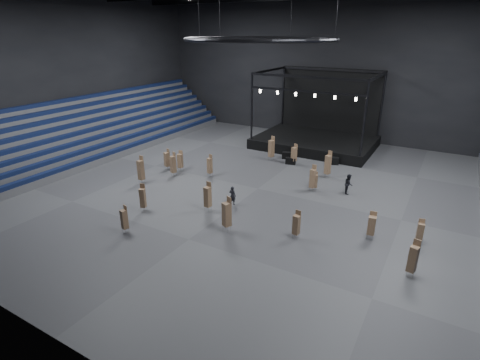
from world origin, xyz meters
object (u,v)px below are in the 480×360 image
Objects in this scene: chair_stack_0 at (315,181)px; crew_member at (349,184)px; chair_stack_14 at (227,214)px; chair_stack_15 at (420,231)px; chair_stack_10 at (296,224)px; chair_stack_13 at (143,197)px; flight_case_mid at (291,161)px; chair_stack_5 at (141,170)px; chair_stack_8 at (124,219)px; chair_stack_1 at (173,164)px; chair_stack_11 at (313,178)px; flight_case_right at (333,161)px; chair_stack_2 at (328,164)px; chair_stack_3 at (413,258)px; flight_case_left at (287,155)px; chair_stack_6 at (167,159)px; chair_stack_9 at (210,165)px; chair_stack_16 at (372,225)px; chair_stack_12 at (294,154)px; chair_stack_4 at (271,148)px; chair_stack_7 at (208,196)px; chair_stack_17 at (180,160)px; man_center at (232,196)px.

chair_stack_0 is 2.96m from crew_member.
chair_stack_14 is 13.32m from chair_stack_15.
chair_stack_10 is 0.92× the size of chair_stack_13.
crew_member is at bearing -32.24° from flight_case_mid.
chair_stack_8 is at bearing -51.14° from chair_stack_5.
chair_stack_11 reaches higher than chair_stack_1.
chair_stack_0 reaches higher than flight_case_right.
chair_stack_3 is (9.36, -13.30, -0.14)m from chair_stack_2.
flight_case_left is 0.62× the size of chair_stack_15.
chair_stack_11 is at bearing 98.74° from chair_stack_14.
chair_stack_9 is (4.93, 0.67, -0.03)m from chair_stack_6.
chair_stack_5 reaches higher than chair_stack_16.
chair_stack_12 is (-4.27, 6.04, -0.08)m from chair_stack_11.
chair_stack_2 is at bearing 4.22° from chair_stack_4.
chair_stack_7 is 1.17× the size of chair_stack_8.
chair_stack_6 is at bearing 152.60° from chair_stack_7.
chair_stack_6 is 1.06× the size of chair_stack_8.
chair_stack_2 reaches higher than chair_stack_12.
chair_stack_3 is 19.17m from chair_stack_8.
chair_stack_1 is 22.90m from chair_stack_15.
chair_stack_11 is at bearing -146.87° from chair_stack_0.
chair_stack_6 reaches higher than chair_stack_0.
chair_stack_2 reaches higher than chair_stack_17.
chair_stack_15 is at bearing 12.96° from chair_stack_16.
chair_stack_2 is 11.91m from chair_stack_16.
chair_stack_10 is at bearing -156.32° from chair_stack_16.
chair_stack_12 is 16.19m from chair_stack_14.
chair_stack_11 reaches higher than crew_member.
chair_stack_6 reaches higher than chair_stack_10.
chair_stack_6 is at bearing -161.62° from chair_stack_9.
chair_stack_8 is 0.94× the size of chair_stack_9.
chair_stack_9 is at bearing 44.64° from chair_stack_1.
flight_case_mid is 0.49× the size of chair_stack_17.
chair_stack_14 is (10.50, -6.76, 0.11)m from chair_stack_1.
chair_stack_13 is at bearing -42.77° from chair_stack_5.
chair_stack_17 reaches higher than chair_stack_8.
flight_case_mid is at bearing 147.04° from chair_stack_3.
chair_stack_0 is 0.79× the size of chair_stack_12.
chair_stack_16 is at bearing 7.45° from chair_stack_1.
flight_case_left is 0.53× the size of chair_stack_17.
chair_stack_3 is at bearing 0.68° from chair_stack_1.
chair_stack_14 reaches higher than chair_stack_7.
chair_stack_2 is 14.99m from chair_stack_17.
chair_stack_13 is 1.11× the size of chair_stack_16.
chair_stack_7 is 3.67m from chair_stack_14.
chair_stack_11 is at bearing -130.35° from man_center.
flight_case_mid is 2.65m from chair_stack_4.
chair_stack_6 is 18.39m from crew_member.
chair_stack_6 is at bearing 166.21° from chair_stack_10.
chair_stack_8 is at bearing -52.92° from chair_stack_1.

